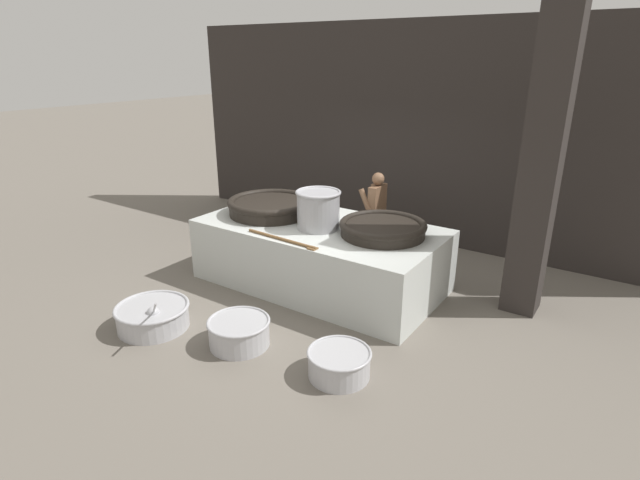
{
  "coord_description": "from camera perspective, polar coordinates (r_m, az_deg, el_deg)",
  "views": [
    {
      "loc": [
        3.91,
        -5.74,
        3.29
      ],
      "look_at": [
        0.0,
        0.0,
        0.71
      ],
      "focal_mm": 28.0,
      "sensor_mm": 36.0,
      "label": 1
    }
  ],
  "objects": [
    {
      "name": "ground_plane",
      "position": [
        7.69,
        0.0,
        -4.93
      ],
      "size": [
        60.0,
        60.0,
        0.0
      ],
      "primitive_type": "plane",
      "color": "slate"
    },
    {
      "name": "back_wall",
      "position": [
        9.45,
        9.64,
        11.91
      ],
      "size": [
        9.56,
        0.24,
        3.88
      ],
      "primitive_type": "cube",
      "color": "#2D2826",
      "rests_on": "ground_plane"
    },
    {
      "name": "support_pillar",
      "position": [
        6.89,
        23.89,
        7.34
      ],
      "size": [
        0.45,
        0.45,
        3.88
      ],
      "primitive_type": "cube",
      "color": "#2D2826",
      "rests_on": "ground_plane"
    },
    {
      "name": "hearth_platform",
      "position": [
        7.5,
        0.0,
        -1.68
      ],
      "size": [
        3.58,
        1.85,
        0.94
      ],
      "color": "silver",
      "rests_on": "ground_plane"
    },
    {
      "name": "giant_wok_near",
      "position": [
        7.86,
        -5.69,
        3.93
      ],
      "size": [
        1.34,
        1.34,
        0.25
      ],
      "color": "black",
      "rests_on": "hearth_platform"
    },
    {
      "name": "giant_wok_far",
      "position": [
        6.94,
        7.19,
        1.39
      ],
      "size": [
        1.21,
        1.21,
        0.2
      ],
      "color": "black",
      "rests_on": "hearth_platform"
    },
    {
      "name": "stock_pot",
      "position": [
        7.11,
        -0.2,
        3.57
      ],
      "size": [
        0.65,
        0.65,
        0.55
      ],
      "color": "#9E9EA3",
      "rests_on": "hearth_platform"
    },
    {
      "name": "stirring_paddle",
      "position": [
        6.7,
        -4.06,
        0.01
      ],
      "size": [
        1.19,
        0.13,
        0.04
      ],
      "rotation": [
        0.0,
        0.0,
        -0.05
      ],
      "color": "brown",
      "rests_on": "hearth_platform"
    },
    {
      "name": "cook",
      "position": [
        8.47,
        6.46,
        3.19
      ],
      "size": [
        0.35,
        0.54,
        1.48
      ],
      "rotation": [
        0.0,
        0.0,
        3.18
      ],
      "color": "brown",
      "rests_on": "ground_plane"
    },
    {
      "name": "prep_bowl_vegetables",
      "position": [
        6.77,
        -18.57,
        -8.15
      ],
      "size": [
        1.11,
        0.94,
        0.7
      ],
      "color": "#B7B7BC",
      "rests_on": "ground_plane"
    },
    {
      "name": "prep_bowl_meat",
      "position": [
        6.15,
        -9.24,
        -10.25
      ],
      "size": [
        0.76,
        0.76,
        0.33
      ],
      "color": "#B7B7BC",
      "rests_on": "ground_plane"
    },
    {
      "name": "prep_bowl_extra",
      "position": [
        5.56,
        2.2,
        -13.8
      ],
      "size": [
        0.71,
        0.71,
        0.31
      ],
      "color": "#B7B7BC",
      "rests_on": "ground_plane"
    }
  ]
}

